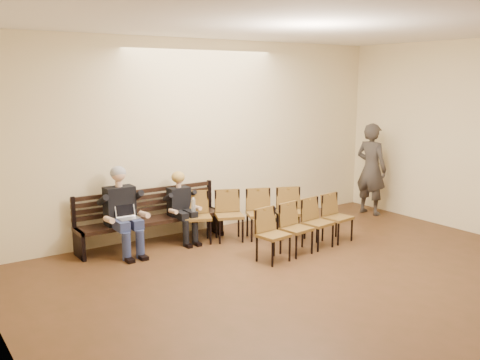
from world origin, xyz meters
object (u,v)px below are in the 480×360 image
(chair_row_back, at_px, (307,226))
(bag, at_px, (267,215))
(water_bottle, at_px, (193,211))
(laptop, at_px, (129,221))
(seated_man, at_px, (122,210))
(seated_woman, at_px, (182,211))
(passerby, at_px, (371,162))
(bench, at_px, (152,232))
(chair_row_front, at_px, (245,215))

(chair_row_back, bearing_deg, bag, 65.58)
(water_bottle, bearing_deg, laptop, 179.15)
(seated_man, relative_size, chair_row_back, 0.70)
(seated_man, xyz_separation_m, seated_woman, (1.08, 0.00, -0.17))
(seated_man, height_order, chair_row_back, seated_man)
(passerby, xyz_separation_m, chair_row_back, (-2.73, -1.14, -0.68))
(bag, relative_size, passerby, 0.17)
(laptop, relative_size, passerby, 0.15)
(bench, height_order, seated_woman, seated_woman)
(seated_man, relative_size, bag, 3.82)
(bench, distance_m, chair_row_back, 2.64)
(seated_man, xyz_separation_m, passerby, (5.27, -0.48, 0.38))
(passerby, relative_size, chair_row_front, 1.02)
(laptop, height_order, bag, laptop)
(chair_row_back, bearing_deg, laptop, 142.39)
(seated_woman, xyz_separation_m, chair_row_back, (1.46, -1.62, -0.12))
(chair_row_front, bearing_deg, seated_woman, 173.95)
(laptop, xyz_separation_m, chair_row_back, (2.51, -1.43, -0.15))
(passerby, height_order, chair_row_back, passerby)
(water_bottle, bearing_deg, bag, 12.83)
(bag, xyz_separation_m, passerby, (2.18, -0.70, 0.96))
(laptop, relative_size, chair_row_back, 0.16)
(seated_man, height_order, laptop, seated_man)
(passerby, bearing_deg, chair_row_back, 104.43)
(seated_man, bearing_deg, bag, 4.08)
(seated_man, height_order, bag, seated_man)
(seated_woman, xyz_separation_m, passerby, (4.19, -0.48, 0.56))
(seated_woman, bearing_deg, bench, 166.77)
(seated_woman, distance_m, water_bottle, 0.24)
(laptop, distance_m, chair_row_front, 2.05)
(bench, relative_size, bag, 6.98)
(passerby, bearing_deg, seated_man, 76.47)
(bench, relative_size, passerby, 1.19)
(seated_man, distance_m, chair_row_back, 3.03)
(seated_woman, relative_size, chair_row_back, 0.53)
(laptop, relative_size, bag, 0.88)
(bench, height_order, passerby, passerby)
(water_bottle, bearing_deg, chair_row_back, -46.50)
(seated_woman, distance_m, chair_row_front, 1.11)
(bench, xyz_separation_m, chair_row_front, (1.48, -0.65, 0.22))
(water_bottle, relative_size, chair_row_back, 0.12)
(bench, relative_size, seated_man, 1.83)
(seated_man, distance_m, passerby, 5.30)
(bench, xyz_separation_m, seated_woman, (0.51, -0.12, 0.32))
(water_bottle, distance_m, chair_row_front, 0.92)
(bench, distance_m, chair_row_front, 1.63)
(bench, relative_size, laptop, 7.92)
(water_bottle, xyz_separation_m, chair_row_front, (0.85, -0.32, -0.13))
(bench, distance_m, seated_woman, 0.61)
(seated_man, xyz_separation_m, chair_row_back, (2.54, -1.62, -0.30))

